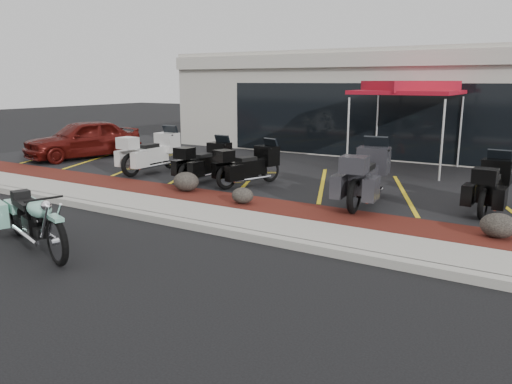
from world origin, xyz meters
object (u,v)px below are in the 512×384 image
Objects in this scene: parked_car at (83,139)px; touring_white at (170,147)px; hero_cruiser at (57,234)px; traffic_cone at (357,163)px; popup_canopy at (408,89)px.

touring_white is at bearing 14.64° from parked_car.
parked_car is at bearing 156.20° from hero_cruiser.
hero_cruiser is 8.21m from touring_white.
parked_car is at bearing -163.97° from traffic_cone.
touring_white is 4.17m from parked_car.
traffic_cone is at bearing -61.57° from touring_white.
hero_cruiser is 10.03m from traffic_cone.
parked_car is 1.17× the size of popup_canopy.
hero_cruiser is 1.26× the size of touring_white.
popup_canopy is at bearing 34.80° from parked_car.
traffic_cone is at bearing 101.01° from hero_cruiser.
popup_canopy is at bearing 95.70° from hero_cruiser.
hero_cruiser is at bearing -91.13° from popup_canopy.
popup_canopy is (6.34, 3.73, 1.79)m from touring_white.
popup_canopy reaches higher than hero_cruiser.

